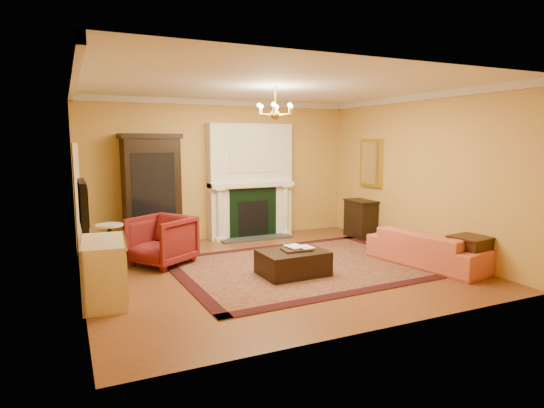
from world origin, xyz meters
TOP-DOWN VIEW (x-y plane):
  - floor at (0.00, 0.00)m, footprint 6.00×5.50m
  - ceiling at (0.00, 0.00)m, footprint 6.00×5.50m
  - wall_back at (0.00, 2.76)m, footprint 6.00×0.02m
  - wall_front at (0.00, -2.76)m, footprint 6.00×0.02m
  - wall_left at (-3.01, 0.00)m, footprint 0.02×5.50m
  - wall_right at (3.01, 0.00)m, footprint 0.02×5.50m
  - fireplace at (0.60, 2.57)m, footprint 1.90×0.70m
  - crown_molding at (0.00, 0.96)m, footprint 6.00×5.50m
  - doorway at (-2.95, 1.70)m, footprint 0.08×1.05m
  - tv_panel at (-2.95, -0.60)m, footprint 0.09×0.95m
  - gilt_mirror at (2.97, 1.40)m, footprint 0.06×0.76m
  - chandelier at (-0.00, 0.00)m, footprint 0.63×0.55m
  - oriental_rug at (0.50, -0.09)m, footprint 4.38×3.36m
  - china_cabinet at (-1.57, 2.49)m, footprint 1.12×0.56m
  - wingback_armchair at (-1.68, 1.04)m, footprint 1.22×1.23m
  - pedestal_table at (-2.52, 0.98)m, footprint 0.44×0.44m
  - commode at (-2.73, -0.47)m, footprint 0.62×1.16m
  - coral_sofa at (2.47, -0.91)m, footprint 0.99×2.14m
  - end_table at (2.72, -1.58)m, footprint 0.57×0.57m
  - console_table at (2.78, 1.47)m, footprint 0.42×0.73m
  - leather_ottoman at (0.09, -0.47)m, footprint 1.06×0.79m
  - ottoman_tray at (0.15, -0.46)m, footprint 0.46×0.37m
  - book_a at (0.05, -0.41)m, footprint 0.24×0.06m
  - book_b at (0.21, -0.49)m, footprint 0.21×0.04m
  - topiary_left at (-0.04, 2.53)m, footprint 0.17×0.17m
  - topiary_right at (1.27, 2.53)m, footprint 0.16×0.16m

SIDE VIEW (x-z plane):
  - floor at x=0.00m, z-range -0.02..0.00m
  - oriental_rug at x=0.50m, z-range 0.00..0.02m
  - leather_ottoman at x=0.09m, z-range 0.02..0.40m
  - end_table at x=2.72m, z-range 0.00..0.59m
  - console_table at x=2.78m, z-range 0.00..0.80m
  - coral_sofa at x=2.47m, z-range 0.00..0.81m
  - ottoman_tray at x=0.15m, z-range 0.40..0.43m
  - commode at x=-2.73m, z-range 0.00..0.83m
  - pedestal_table at x=-2.52m, z-range 0.06..0.85m
  - wingback_armchair at x=-1.68m, z-range 0.00..0.94m
  - book_b at x=0.21m, z-range 0.43..0.72m
  - book_a at x=0.05m, z-range 0.43..0.75m
  - doorway at x=-2.95m, z-range 0.00..2.10m
  - china_cabinet at x=-1.57m, z-range 0.00..2.18m
  - fireplace at x=0.60m, z-range -0.06..2.44m
  - tv_panel at x=-2.95m, z-range 1.06..1.64m
  - topiary_right at x=1.27m, z-range 1.25..1.69m
  - topiary_left at x=-0.04m, z-range 1.25..1.70m
  - wall_back at x=0.00m, z-range 0.00..3.00m
  - wall_front at x=0.00m, z-range 0.00..3.00m
  - wall_left at x=-3.01m, z-range 0.00..3.00m
  - wall_right at x=3.01m, z-range 0.00..3.00m
  - gilt_mirror at x=2.97m, z-range 1.12..2.17m
  - chandelier at x=0.00m, z-range 2.34..2.87m
  - crown_molding at x=0.00m, z-range 2.88..3.00m
  - ceiling at x=0.00m, z-range 3.00..3.02m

